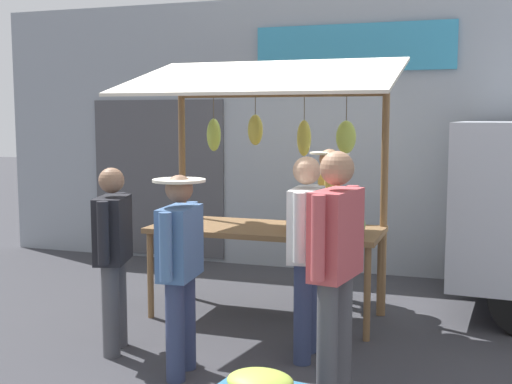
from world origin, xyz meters
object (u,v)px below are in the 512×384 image
Objects in this scene: shopper_in_grey_tee at (180,260)px; vendor_with_sunhat at (329,212)px; market_stall at (271,158)px; shopper_with_shopping_bag at (306,243)px; shopper_with_ponytail at (113,248)px; shopper_in_striped_shirt at (336,256)px.

vendor_with_sunhat is at bearing -19.69° from shopper_in_grey_tee.
shopper_with_shopping_bag is (-0.60, 0.97, -0.60)m from market_stall.
shopper_with_ponytail is 0.89× the size of shopper_in_striped_shirt.
shopper_in_striped_shirt reaches higher than shopper_with_shopping_bag.
shopper_with_shopping_bag is (-0.80, -0.64, 0.06)m from shopper_in_grey_tee.
market_stall is 1.29m from shopper_with_shopping_bag.
shopper_in_grey_tee is 0.93× the size of shopper_with_shopping_bag.
shopper_in_striped_shirt is at bearing -154.22° from shopper_with_shopping_bag.
shopper_in_grey_tee is 0.89× the size of shopper_in_striped_shirt.
shopper_with_ponytail is at bearing 90.47° from shopper_in_striped_shirt.
shopper_in_grey_tee is at bearing 83.04° from market_stall.
vendor_with_sunhat is 2.45m from shopper_with_ponytail.
shopper_in_striped_shirt reaches higher than shopper_with_ponytail.
shopper_with_shopping_bag is (-0.19, 1.70, -0.00)m from vendor_with_sunhat.
market_stall reaches higher than shopper_with_shopping_bag.
vendor_with_sunhat is 2.42m from shopper_in_striped_shirt.
market_stall is at bearing -12.06° from shopper_in_grey_tee.
shopper_in_grey_tee is at bearing -127.62° from shopper_with_ponytail.
shopper_in_grey_tee is 1.18m from shopper_in_striped_shirt.
shopper_with_ponytail reaches higher than shopper_in_grey_tee.
shopper_in_striped_shirt is at bearing 2.36° from vendor_with_sunhat.
market_stall is at bearing -51.53° from shopper_with_ponytail.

